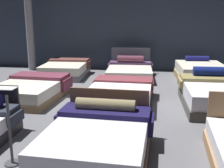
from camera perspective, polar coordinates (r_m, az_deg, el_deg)
The scene contains 11 objects.
ground_plane at distance 7.12m, azimuth 1.63°, elevation -3.68°, with size 18.00×18.00×0.02m, color #5B5B60.
showroom_back_wall at distance 11.28m, azimuth 4.48°, elevation 11.78°, with size 18.00×0.06×3.50m, color #333D4C.
bed_1 at distance 4.33m, azimuth -2.93°, elevation -11.39°, with size 1.66×2.02×0.85m.
bed_3 at distance 7.63m, azimuth -16.37°, elevation -1.14°, with size 1.70×2.19×0.53m.
bed_4 at distance 6.96m, azimuth 1.80°, elevation -2.04°, with size 1.61×2.19×0.49m.
bed_5 at distance 7.09m, azimuth 20.98°, elevation -2.11°, with size 1.76×2.18×0.85m.
bed_6 at distance 10.24m, azimuth -9.52°, elevation 2.96°, with size 1.62×2.01×0.54m.
bed_7 at distance 9.85m, azimuth 3.66°, elevation 2.62°, with size 1.73×2.22×0.95m.
bed_8 at distance 9.90m, azimuth 17.75°, elevation 2.30°, with size 1.67×2.11×0.73m.
price_sign at distance 4.31m, azimuth -20.16°, elevation -9.81°, with size 0.28×0.24×1.16m.
support_pillar at distance 11.66m, azimuth -16.56°, elevation 11.33°, with size 0.29×0.29×3.50m, color #99999E.
Camera 1 is at (0.80, -6.75, 2.11)m, focal length 44.61 mm.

